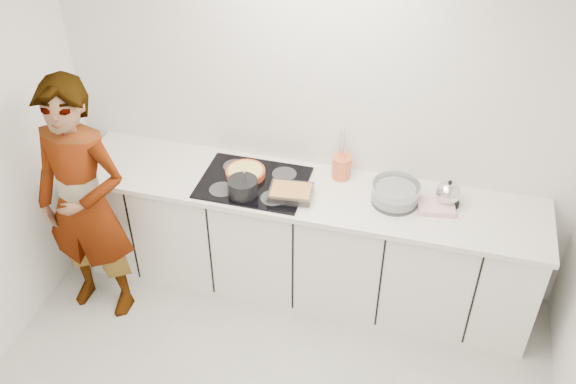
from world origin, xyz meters
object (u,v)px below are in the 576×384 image
(tart_dish, at_px, (245,172))
(cook, at_px, (85,205))
(mixing_bowl, at_px, (395,194))
(utensil_crock, at_px, (342,167))
(baking_dish, at_px, (291,192))
(kettle, at_px, (448,194))
(saucepan, at_px, (243,187))
(hob, at_px, (254,182))

(tart_dish, distance_m, cook, 1.08)
(mixing_bowl, distance_m, utensil_crock, 0.44)
(baking_dish, bearing_deg, utensil_crock, 49.07)
(baking_dish, height_order, utensil_crock, utensil_crock)
(kettle, bearing_deg, utensil_crock, 170.95)
(tart_dish, xyz_separation_m, mixing_bowl, (1.03, -0.01, 0.03))
(saucepan, distance_m, utensil_crock, 0.70)
(mixing_bowl, bearing_deg, tart_dish, 179.34)
(saucepan, relative_size, kettle, 1.30)
(mixing_bowl, height_order, kettle, kettle)
(mixing_bowl, bearing_deg, saucepan, -169.04)
(kettle, bearing_deg, baking_dish, -168.63)
(kettle, xyz_separation_m, utensil_crock, (-0.72, 0.12, 0.00))
(hob, bearing_deg, mixing_bowl, 2.58)
(hob, distance_m, mixing_bowl, 0.96)
(baking_dish, distance_m, kettle, 1.02)
(utensil_crock, bearing_deg, mixing_bowl, -25.16)
(hob, distance_m, baking_dish, 0.30)
(kettle, bearing_deg, hob, -175.00)
(baking_dish, distance_m, mixing_bowl, 0.68)
(mixing_bowl, xyz_separation_m, kettle, (0.33, 0.07, 0.01))
(tart_dish, relative_size, mixing_bowl, 1.09)
(saucepan, bearing_deg, cook, -159.76)
(saucepan, xyz_separation_m, kettle, (1.31, 0.26, 0.01))
(mixing_bowl, xyz_separation_m, cook, (-1.96, -0.55, -0.07))
(tart_dish, xyz_separation_m, saucepan, (0.05, -0.20, 0.03))
(hob, bearing_deg, cook, -153.16)
(saucepan, xyz_separation_m, utensil_crock, (0.59, 0.37, 0.01))
(baking_dish, distance_m, utensil_crock, 0.42)
(cook, bearing_deg, tart_dish, 32.86)
(tart_dish, relative_size, kettle, 1.78)
(baking_dish, bearing_deg, tart_dish, 158.45)
(tart_dish, bearing_deg, utensil_crock, 15.18)
(baking_dish, distance_m, cook, 1.36)
(baking_dish, xyz_separation_m, kettle, (1.00, 0.20, 0.04))
(hob, relative_size, saucepan, 2.90)
(tart_dish, height_order, kettle, kettle)
(hob, relative_size, cook, 0.40)
(utensil_crock, distance_m, cook, 1.73)
(saucepan, bearing_deg, utensil_crock, 32.53)
(saucepan, height_order, kettle, saucepan)
(kettle, relative_size, cook, 0.11)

